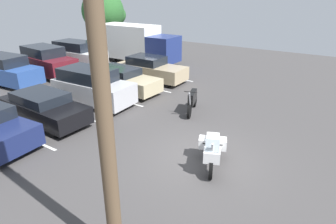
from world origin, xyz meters
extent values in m
cube|color=#423F3F|center=(0.00, 0.00, -0.05)|extent=(44.00, 44.00, 0.10)
cylinder|color=black|center=(-0.93, -0.93, 0.33)|extent=(0.65, 0.37, 0.65)
cylinder|color=black|center=(0.55, -0.29, 0.33)|extent=(0.65, 0.37, 0.65)
cube|color=white|center=(-0.19, -0.61, 0.72)|extent=(1.28, 0.88, 0.42)
cylinder|color=#B2B2B7|center=(-0.82, -0.88, 0.74)|extent=(0.49, 0.27, 1.12)
cylinder|color=black|center=(-0.74, -0.85, 1.11)|extent=(0.28, 0.58, 0.04)
cube|color=white|center=(-0.84, -0.89, 0.76)|extent=(0.61, 0.65, 0.38)
cube|color=#B2C1CC|center=(-0.88, -0.91, 1.15)|extent=(0.32, 0.47, 0.39)
cube|color=white|center=(0.29, -0.80, 0.63)|extent=(0.50, 0.40, 0.36)
cube|color=white|center=(0.00, -0.14, 0.63)|extent=(0.50, 0.40, 0.36)
cylinder|color=black|center=(2.82, 1.98, 0.32)|extent=(0.65, 0.32, 0.65)
cylinder|color=black|center=(4.27, 2.47, 0.32)|extent=(0.65, 0.32, 0.65)
cube|color=black|center=(3.54, 2.23, 0.78)|extent=(1.17, 0.61, 0.54)
cylinder|color=#B2B2B7|center=(2.93, 2.02, 0.74)|extent=(0.50, 0.23, 1.12)
cylinder|color=black|center=(3.01, 2.05, 1.23)|extent=(0.23, 0.60, 0.04)
cube|color=silver|center=(-2.57, 7.15, 0.00)|extent=(0.12, 4.91, 0.01)
cube|color=silver|center=(0.10, 7.15, 0.00)|extent=(0.12, 4.91, 0.01)
cube|color=silver|center=(2.78, 7.15, 0.00)|extent=(0.12, 4.91, 0.01)
cube|color=silver|center=(5.45, 7.15, 0.00)|extent=(0.12, 4.91, 0.01)
cube|color=silver|center=(8.13, 7.15, 0.00)|extent=(0.12, 4.91, 0.01)
cylinder|color=black|center=(-2.83, 5.77, 0.35)|extent=(0.26, 0.72, 0.70)
cube|color=black|center=(-1.15, 7.29, 0.59)|extent=(1.90, 4.64, 0.73)
cube|color=black|center=(-1.15, 7.41, 1.17)|extent=(1.70, 2.39, 0.42)
cylinder|color=black|center=(-0.43, 5.71, 0.35)|extent=(0.24, 0.70, 0.69)
cylinder|color=black|center=(-1.95, 5.75, 0.35)|extent=(0.24, 0.70, 0.69)
cylinder|color=black|center=(-0.35, 8.84, 0.35)|extent=(0.24, 0.70, 0.69)
cylinder|color=black|center=(-1.87, 8.88, 0.35)|extent=(0.24, 0.70, 0.69)
cube|color=#B7B7BC|center=(1.69, 7.07, 0.73)|extent=(2.06, 4.40, 1.04)
cube|color=black|center=(1.67, 7.41, 1.57)|extent=(1.85, 2.90, 0.63)
cylinder|color=black|center=(2.56, 5.64, 0.33)|extent=(0.25, 0.68, 0.67)
cylinder|color=black|center=(0.95, 5.57, 0.33)|extent=(0.25, 0.68, 0.67)
cylinder|color=black|center=(2.42, 8.58, 0.33)|extent=(0.25, 0.68, 0.67)
cylinder|color=black|center=(0.82, 8.50, 0.33)|extent=(0.25, 0.68, 0.67)
cube|color=#C1B289|center=(4.07, 7.23, 0.61)|extent=(1.94, 4.83, 0.75)
cube|color=black|center=(4.09, 7.57, 1.20)|extent=(1.71, 2.52, 0.43)
cylinder|color=black|center=(4.75, 5.58, 0.36)|extent=(0.25, 0.73, 0.72)
cylinder|color=black|center=(3.26, 5.64, 0.36)|extent=(0.25, 0.73, 0.72)
cylinder|color=black|center=(4.89, 8.82, 0.36)|extent=(0.25, 0.73, 0.72)
cylinder|color=black|center=(3.40, 8.88, 0.36)|extent=(0.25, 0.73, 0.72)
cube|color=tan|center=(6.82, 7.13, 0.65)|extent=(1.86, 4.71, 0.83)
cube|color=black|center=(6.82, 7.51, 1.32)|extent=(1.68, 2.28, 0.52)
cylinder|color=black|center=(7.61, 5.54, 0.35)|extent=(0.23, 0.71, 0.71)
cylinder|color=black|center=(6.08, 5.52, 0.35)|extent=(0.23, 0.71, 0.71)
cylinder|color=black|center=(7.56, 8.73, 0.35)|extent=(0.23, 0.71, 0.71)
cylinder|color=black|center=(6.03, 8.71, 0.35)|extent=(0.23, 0.71, 0.71)
cube|color=#2D519E|center=(1.15, 14.15, 0.72)|extent=(2.16, 4.60, 1.00)
cube|color=black|center=(1.12, 14.52, 1.53)|extent=(1.89, 2.89, 0.61)
cylinder|color=black|center=(2.05, 12.68, 0.33)|extent=(0.27, 0.68, 0.67)
cylinder|color=black|center=(0.47, 12.57, 0.33)|extent=(0.27, 0.68, 0.67)
cylinder|color=black|center=(1.83, 15.72, 0.33)|extent=(0.27, 0.68, 0.67)
cube|color=maroon|center=(3.82, 13.93, 0.79)|extent=(2.35, 4.82, 1.12)
cube|color=black|center=(3.86, 14.31, 1.68)|extent=(2.03, 3.02, 0.65)
cylinder|color=black|center=(4.51, 12.27, 0.36)|extent=(0.28, 0.73, 0.71)
cylinder|color=black|center=(2.85, 12.43, 0.36)|extent=(0.28, 0.73, 0.71)
cylinder|color=black|center=(4.80, 15.43, 0.36)|extent=(0.28, 0.73, 0.71)
cylinder|color=black|center=(3.14, 15.58, 0.36)|extent=(0.28, 0.73, 0.71)
cube|color=white|center=(6.50, 13.85, 0.79)|extent=(2.09, 4.54, 1.13)
cube|color=black|center=(6.48, 14.13, 1.69)|extent=(1.87, 3.07, 0.67)
cylinder|color=black|center=(7.38, 12.38, 0.35)|extent=(0.26, 0.71, 0.70)
cylinder|color=black|center=(5.77, 12.30, 0.35)|extent=(0.26, 0.71, 0.70)
cylinder|color=black|center=(7.23, 15.40, 0.35)|extent=(0.26, 0.71, 0.70)
cylinder|color=black|center=(5.62, 15.32, 0.35)|extent=(0.26, 0.71, 0.70)
cube|color=navy|center=(10.44, 8.60, 1.35)|extent=(2.26, 1.96, 1.99)
cube|color=white|center=(10.41, 12.08, 1.68)|extent=(2.28, 5.02, 2.64)
cylinder|color=black|center=(11.38, 8.68, 0.45)|extent=(0.31, 0.90, 0.90)
cylinder|color=black|center=(9.49, 8.67, 0.45)|extent=(0.31, 0.90, 0.90)
cylinder|color=black|center=(11.35, 13.19, 0.45)|extent=(0.31, 0.90, 0.90)
cylinder|color=black|center=(9.46, 13.18, 0.45)|extent=(0.31, 0.90, 0.90)
cylinder|color=brown|center=(-4.79, -0.46, 3.94)|extent=(0.32, 0.32, 7.88)
cylinder|color=#4C3823|center=(12.64, 17.07, 0.88)|extent=(0.36, 0.36, 1.76)
ellipsoid|color=#285B28|center=(12.64, 17.07, 3.72)|extent=(3.95, 3.95, 3.93)
cylinder|color=#4C3823|center=(17.21, 20.65, 0.84)|extent=(0.33, 0.33, 1.68)
ellipsoid|color=#285B28|center=(17.21, 20.65, 2.98)|extent=(3.66, 3.66, 2.60)
camera|label=1|loc=(-8.16, -4.07, 5.57)|focal=30.94mm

